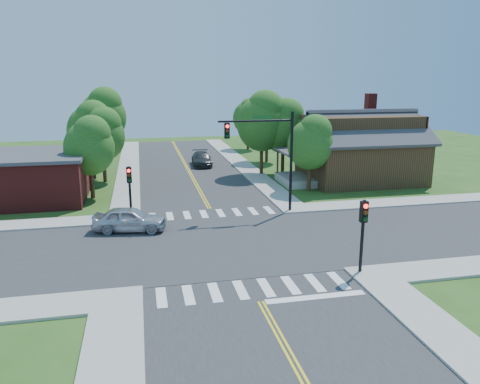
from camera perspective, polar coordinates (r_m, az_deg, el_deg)
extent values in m
plane|color=#284C17|center=(27.62, -1.42, -6.32)|extent=(100.00, 100.00, 0.00)
cube|color=#2D2D30|center=(27.61, -1.43, -6.28)|extent=(10.00, 90.00, 0.04)
cube|color=#2D2D30|center=(27.61, -1.43, -6.27)|extent=(90.00, 10.00, 0.04)
cube|color=#2D2D30|center=(27.62, -1.42, -6.32)|extent=(10.20, 10.20, 0.06)
cube|color=#9E9B93|center=(52.49, 0.03, 3.54)|extent=(2.20, 40.00, 0.14)
cube|color=#9E9B93|center=(51.37, -13.41, 2.93)|extent=(2.20, 40.00, 0.14)
cube|color=white|center=(33.07, -10.63, -3.02)|extent=(0.45, 2.00, 0.01)
cube|color=white|center=(33.11, -8.55, -2.91)|extent=(0.45, 2.00, 0.01)
cube|color=white|center=(33.20, -6.48, -2.80)|extent=(0.45, 2.00, 0.01)
cube|color=white|center=(33.33, -4.43, -2.68)|extent=(0.45, 2.00, 0.01)
cube|color=white|center=(33.50, -2.39, -2.57)|extent=(0.45, 2.00, 0.01)
cube|color=white|center=(33.71, -0.38, -2.45)|extent=(0.45, 2.00, 0.01)
cube|color=white|center=(33.97, 1.60, -2.32)|extent=(0.45, 2.00, 0.01)
cube|color=white|center=(34.26, 3.55, -2.20)|extent=(0.45, 2.00, 0.01)
cube|color=white|center=(21.50, -9.56, -12.55)|extent=(0.45, 2.00, 0.01)
cube|color=white|center=(21.56, -6.31, -12.34)|extent=(0.45, 2.00, 0.01)
cube|color=white|center=(21.70, -3.08, -12.10)|extent=(0.45, 2.00, 0.01)
cube|color=white|center=(21.89, 0.09, -11.83)|extent=(0.45, 2.00, 0.01)
cube|color=white|center=(22.15, 3.19, -11.53)|extent=(0.45, 2.00, 0.01)
cube|color=white|center=(22.47, 6.20, -11.20)|extent=(0.45, 2.00, 0.01)
cube|color=white|center=(22.85, 9.11, -10.86)|extent=(0.45, 2.00, 0.01)
cube|color=white|center=(23.29, 11.91, -10.50)|extent=(0.45, 2.00, 0.01)
cube|color=yellow|center=(52.79, -6.86, 3.47)|extent=(0.10, 37.50, 0.01)
cube|color=yellow|center=(52.81, -6.64, 3.48)|extent=(0.10, 37.50, 0.01)
cube|color=white|center=(21.53, 9.20, -12.62)|extent=(4.60, 0.45, 0.09)
cylinder|color=black|center=(33.29, 6.25, 3.55)|extent=(0.20, 0.20, 7.20)
cylinder|color=black|center=(32.16, 1.94, 8.66)|extent=(5.20, 0.14, 0.14)
cube|color=#19591E|center=(32.19, 2.66, 9.10)|extent=(1.40, 0.04, 0.30)
cube|color=black|center=(31.80, -1.60, 7.47)|extent=(0.34, 0.28, 1.05)
sphere|color=#FF0C0C|center=(31.60, -1.55, 8.00)|extent=(0.22, 0.22, 0.22)
sphere|color=#3F2605|center=(31.63, -1.54, 7.42)|extent=(0.22, 0.22, 0.22)
sphere|color=#05330F|center=(31.67, -1.54, 6.85)|extent=(0.22, 0.22, 0.22)
cylinder|color=black|center=(23.69, 14.66, -5.41)|extent=(0.16, 0.16, 3.80)
cube|color=black|center=(23.29, 14.86, -2.33)|extent=(0.34, 0.28, 1.05)
sphere|color=#FF0C0C|center=(23.06, 15.10, -1.69)|extent=(0.22, 0.22, 0.22)
sphere|color=#3F2605|center=(23.15, 15.05, -2.46)|extent=(0.22, 0.22, 0.22)
sphere|color=#05330F|center=(23.24, 15.00, -3.21)|extent=(0.22, 0.22, 0.22)
cylinder|color=black|center=(32.01, -13.25, -0.28)|extent=(0.16, 0.16, 3.80)
cube|color=black|center=(31.72, -13.38, 2.04)|extent=(0.34, 0.28, 1.05)
sphere|color=#FF0C0C|center=(31.49, -13.41, 2.54)|extent=(0.22, 0.22, 0.22)
sphere|color=#3F2605|center=(31.55, -13.38, 1.97)|extent=(0.22, 0.22, 0.22)
sphere|color=#05330F|center=(31.62, -13.35, 1.40)|extent=(0.22, 0.22, 0.22)
cube|color=#332411|center=(45.05, 14.42, 3.85)|extent=(10.00, 8.00, 4.00)
cube|color=#9E9B93|center=(42.96, 6.74, 1.47)|extent=(2.60, 4.50, 0.70)
cylinder|color=#332411|center=(40.50, 6.22, 2.53)|extent=(0.18, 0.18, 2.50)
cylinder|color=#332411|center=(44.24, 4.60, 3.54)|extent=(0.18, 0.18, 2.50)
cube|color=#38383D|center=(42.47, 6.84, 4.90)|extent=(2.80, 4.80, 0.18)
cube|color=maroon|center=(49.03, 15.36, 6.43)|extent=(0.90, 0.90, 7.11)
cube|color=maroon|center=(40.56, -25.32, 1.49)|extent=(10.00, 8.00, 3.50)
cube|color=#38383D|center=(40.24, -25.59, 4.06)|extent=(10.40, 8.40, 0.25)
cylinder|color=#382314|center=(40.20, 8.42, 1.82)|extent=(0.34, 0.34, 2.44)
ellipsoid|color=#1E5318|center=(39.72, 8.56, 5.71)|extent=(3.85, 3.65, 4.23)
sphere|color=#1E5318|center=(39.49, 9.13, 7.33)|extent=(2.82, 2.82, 2.82)
cylinder|color=#382314|center=(46.76, 5.22, 3.86)|extent=(0.34, 0.34, 2.82)
ellipsoid|color=#1E5318|center=(46.31, 5.31, 7.75)|extent=(4.45, 4.23, 4.90)
sphere|color=#1E5318|center=(46.09, 5.78, 9.37)|extent=(3.26, 3.26, 3.26)
cylinder|color=#382314|center=(53.56, 3.27, 5.14)|extent=(0.34, 0.34, 2.75)
ellipsoid|color=#1E5318|center=(53.18, 3.31, 8.45)|extent=(4.34, 4.12, 4.77)
sphere|color=#1E5318|center=(52.96, 3.71, 9.84)|extent=(3.18, 3.18, 3.18)
cylinder|color=#382314|center=(62.97, 0.97, 6.39)|extent=(0.34, 0.34, 2.54)
ellipsoid|color=#1E5318|center=(62.65, 0.98, 9.00)|extent=(4.01, 3.81, 4.41)
sphere|color=#1E5318|center=(62.43, 1.30, 10.09)|extent=(2.94, 2.94, 2.94)
cylinder|color=#382314|center=(39.22, -17.59, 1.04)|extent=(0.34, 0.34, 2.48)
ellipsoid|color=#1E5318|center=(38.73, -17.90, 5.10)|extent=(3.92, 3.72, 4.31)
sphere|color=#1E5318|center=(38.35, -17.61, 6.82)|extent=(2.88, 2.88, 2.88)
cylinder|color=#382314|center=(46.64, -17.42, 3.22)|extent=(0.34, 0.34, 2.78)
ellipsoid|color=#1E5318|center=(46.19, -17.70, 7.05)|extent=(4.39, 4.17, 4.82)
sphere|color=#1E5318|center=(45.84, -17.47, 8.68)|extent=(3.22, 3.22, 3.22)
cylinder|color=#382314|center=(54.50, -16.09, 4.99)|extent=(0.34, 0.34, 3.16)
ellipsoid|color=#1E5318|center=(54.09, -16.34, 8.74)|extent=(5.00, 4.75, 5.50)
sphere|color=#1E5318|center=(53.77, -16.14, 10.33)|extent=(3.66, 3.66, 3.66)
cylinder|color=#382314|center=(63.49, -15.58, 5.98)|extent=(0.34, 0.34, 2.62)
ellipsoid|color=#1E5318|center=(63.17, -15.76, 8.64)|extent=(4.13, 3.92, 4.54)
sphere|color=#1E5318|center=(62.86, -15.56, 9.76)|extent=(3.03, 3.03, 3.03)
cylinder|color=#382314|center=(46.39, 2.62, 4.00)|extent=(0.34, 0.34, 3.10)
ellipsoid|color=#1E5318|center=(45.92, 2.67, 8.32)|extent=(4.90, 4.66, 5.39)
sphere|color=#1E5318|center=(45.68, 3.13, 10.14)|extent=(3.59, 3.59, 3.59)
cylinder|color=#382314|center=(45.04, -16.20, 2.81)|extent=(0.34, 0.34, 2.58)
ellipsoid|color=#1E5318|center=(44.59, -16.46, 6.49)|extent=(4.07, 3.87, 4.48)
sphere|color=#1E5318|center=(44.24, -16.19, 8.05)|extent=(2.99, 2.99, 2.99)
imported|color=silver|center=(30.28, -13.29, -3.31)|extent=(3.42, 5.19, 1.55)
imported|color=#2D3132|center=(51.37, -4.70, 4.01)|extent=(2.56, 5.21, 1.45)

